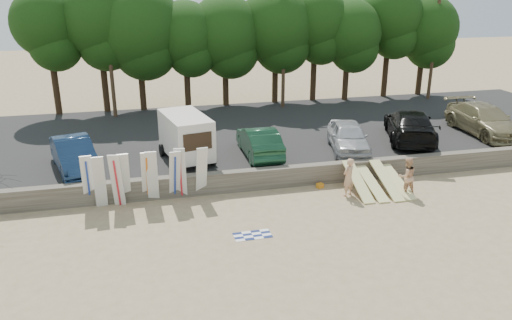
{
  "coord_description": "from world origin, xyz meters",
  "views": [
    {
      "loc": [
        -8.25,
        -18.71,
        9.54
      ],
      "look_at": [
        -3.11,
        3.0,
        1.48
      ],
      "focal_mm": 35.0,
      "sensor_mm": 36.0,
      "label": 1
    }
  ],
  "objects_px": {
    "box_trailer": "(186,135)",
    "beachgoer_b": "(407,176)",
    "car_2": "(348,137)",
    "beachgoer_a": "(348,177)",
    "cooler": "(362,181)",
    "car_3": "(410,125)",
    "car_1": "(259,142)",
    "car_4": "(484,120)",
    "car_0": "(74,155)"
  },
  "relations": [
    {
      "from": "beachgoer_a",
      "to": "beachgoer_b",
      "type": "distance_m",
      "value": 2.75
    },
    {
      "from": "car_2",
      "to": "beachgoer_a",
      "type": "height_order",
      "value": "car_2"
    },
    {
      "from": "car_1",
      "to": "cooler",
      "type": "relative_size",
      "value": 12.39
    },
    {
      "from": "car_0",
      "to": "cooler",
      "type": "xyz_separation_m",
      "value": [
        13.8,
        -3.37,
        -1.34
      ]
    },
    {
      "from": "car_0",
      "to": "beachgoer_a",
      "type": "relative_size",
      "value": 2.62
    },
    {
      "from": "box_trailer",
      "to": "car_4",
      "type": "distance_m",
      "value": 18.11
    },
    {
      "from": "box_trailer",
      "to": "cooler",
      "type": "height_order",
      "value": "box_trailer"
    },
    {
      "from": "box_trailer",
      "to": "car_3",
      "type": "height_order",
      "value": "box_trailer"
    },
    {
      "from": "car_0",
      "to": "beachgoer_b",
      "type": "bearing_deg",
      "value": -33.71
    },
    {
      "from": "box_trailer",
      "to": "car_0",
      "type": "xyz_separation_m",
      "value": [
        -5.5,
        -0.16,
        -0.56
      ]
    },
    {
      "from": "cooler",
      "to": "car_2",
      "type": "bearing_deg",
      "value": 84.77
    },
    {
      "from": "beachgoer_a",
      "to": "car_4",
      "type": "bearing_deg",
      "value": 176.62
    },
    {
      "from": "box_trailer",
      "to": "car_0",
      "type": "bearing_deg",
      "value": 170.1
    },
    {
      "from": "beachgoer_a",
      "to": "cooler",
      "type": "distance_m",
      "value": 1.91
    },
    {
      "from": "car_0",
      "to": "car_2",
      "type": "distance_m",
      "value": 14.26
    },
    {
      "from": "car_3",
      "to": "cooler",
      "type": "relative_size",
      "value": 16.13
    },
    {
      "from": "car_1",
      "to": "car_3",
      "type": "relative_size",
      "value": 0.77
    },
    {
      "from": "box_trailer",
      "to": "car_4",
      "type": "bearing_deg",
      "value": -9.59
    },
    {
      "from": "car_1",
      "to": "car_3",
      "type": "bearing_deg",
      "value": -175.88
    },
    {
      "from": "car_2",
      "to": "cooler",
      "type": "bearing_deg",
      "value": -85.16
    },
    {
      "from": "beachgoer_a",
      "to": "car_2",
      "type": "bearing_deg",
      "value": -141.67
    },
    {
      "from": "car_2",
      "to": "car_4",
      "type": "bearing_deg",
      "value": 20.17
    },
    {
      "from": "car_1",
      "to": "cooler",
      "type": "distance_m",
      "value": 5.75
    },
    {
      "from": "car_4",
      "to": "beachgoer_b",
      "type": "xyz_separation_m",
      "value": [
        -8.38,
        -5.85,
        -0.66
      ]
    },
    {
      "from": "box_trailer",
      "to": "car_2",
      "type": "bearing_deg",
      "value": -14.73
    },
    {
      "from": "beachgoer_a",
      "to": "cooler",
      "type": "relative_size",
      "value": 4.85
    },
    {
      "from": "car_2",
      "to": "car_3",
      "type": "height_order",
      "value": "car_3"
    },
    {
      "from": "car_2",
      "to": "beachgoer_b",
      "type": "xyz_separation_m",
      "value": [
        0.95,
        -4.73,
        -0.58
      ]
    },
    {
      "from": "car_1",
      "to": "beachgoer_b",
      "type": "xyz_separation_m",
      "value": [
        5.87,
        -5.06,
        -0.56
      ]
    },
    {
      "from": "box_trailer",
      "to": "car_1",
      "type": "xyz_separation_m",
      "value": [
        3.84,
        -0.15,
        -0.58
      ]
    },
    {
      "from": "beachgoer_a",
      "to": "cooler",
      "type": "bearing_deg",
      "value": -166.91
    },
    {
      "from": "car_0",
      "to": "car_3",
      "type": "xyz_separation_m",
      "value": [
        18.53,
        0.65,
        0.09
      ]
    },
    {
      "from": "car_2",
      "to": "beachgoer_b",
      "type": "relative_size",
      "value": 2.56
    },
    {
      "from": "car_4",
      "to": "cooler",
      "type": "relative_size",
      "value": 15.79
    },
    {
      "from": "box_trailer",
      "to": "beachgoer_a",
      "type": "distance_m",
      "value": 8.51
    },
    {
      "from": "car_1",
      "to": "car_4",
      "type": "bearing_deg",
      "value": -176.71
    },
    {
      "from": "box_trailer",
      "to": "beachgoer_b",
      "type": "distance_m",
      "value": 11.08
    },
    {
      "from": "car_2",
      "to": "beachgoer_a",
      "type": "bearing_deg",
      "value": -99.22
    },
    {
      "from": "box_trailer",
      "to": "beachgoer_b",
      "type": "relative_size",
      "value": 2.24
    },
    {
      "from": "car_0",
      "to": "car_3",
      "type": "height_order",
      "value": "car_3"
    },
    {
      "from": "car_0",
      "to": "beachgoer_b",
      "type": "relative_size",
      "value": 2.64
    },
    {
      "from": "beachgoer_a",
      "to": "beachgoer_b",
      "type": "xyz_separation_m",
      "value": [
        2.71,
        -0.51,
        -0.01
      ]
    },
    {
      "from": "car_4",
      "to": "beachgoer_a",
      "type": "bearing_deg",
      "value": -151.84
    },
    {
      "from": "car_1",
      "to": "beachgoer_b",
      "type": "height_order",
      "value": "car_1"
    },
    {
      "from": "car_3",
      "to": "car_4",
      "type": "relative_size",
      "value": 1.02
    },
    {
      "from": "box_trailer",
      "to": "car_3",
      "type": "xyz_separation_m",
      "value": [
        13.02,
        0.49,
        -0.47
      ]
    },
    {
      "from": "car_3",
      "to": "beachgoer_b",
      "type": "bearing_deg",
      "value": 81.37
    },
    {
      "from": "car_0",
      "to": "car_3",
      "type": "bearing_deg",
      "value": -13.33
    },
    {
      "from": "car_1",
      "to": "beachgoer_a",
      "type": "height_order",
      "value": "car_1"
    },
    {
      "from": "car_1",
      "to": "car_4",
      "type": "relative_size",
      "value": 0.78
    }
  ]
}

